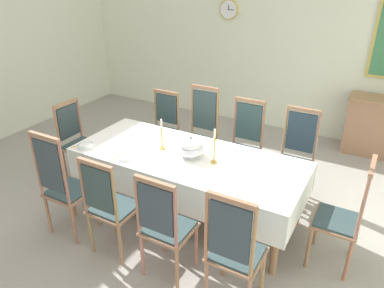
% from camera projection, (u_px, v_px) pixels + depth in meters
% --- Properties ---
extents(ground, '(7.69, 6.44, 0.04)m').
position_uv_depth(ground, '(181.00, 221.00, 4.30)').
color(ground, gray).
extents(back_wall, '(7.69, 0.08, 3.30)m').
position_uv_depth(back_wall, '(279.00, 34.00, 6.13)').
color(back_wall, silver).
rests_on(back_wall, ground).
extents(dining_table, '(2.59, 1.07, 0.78)m').
position_uv_depth(dining_table, '(187.00, 161.00, 4.10)').
color(dining_table, '#926D4F').
rests_on(dining_table, ground).
extents(tablecloth, '(2.61, 1.09, 0.37)m').
position_uv_depth(tablecloth, '(187.00, 163.00, 4.11)').
color(tablecloth, white).
rests_on(tablecloth, dining_table).
extents(chair_south_a, '(0.44, 0.42, 1.24)m').
position_uv_depth(chair_south_a, '(63.00, 185.00, 3.82)').
color(chair_south_a, '#96664A').
rests_on(chair_south_a, ground).
extents(chair_north_a, '(0.44, 0.42, 1.08)m').
position_uv_depth(chair_north_a, '(162.00, 127.00, 5.32)').
color(chair_north_a, '#9F634F').
rests_on(chair_north_a, ground).
extents(chair_south_b, '(0.44, 0.42, 1.12)m').
position_uv_depth(chair_south_b, '(110.00, 205.00, 3.57)').
color(chair_south_b, '#936749').
rests_on(chair_south_b, ground).
extents(chair_north_b, '(0.44, 0.42, 1.24)m').
position_uv_depth(chair_north_b, '(200.00, 132.00, 5.03)').
color(chair_north_b, '#946358').
rests_on(chair_north_b, ground).
extents(chair_south_c, '(0.44, 0.42, 1.12)m').
position_uv_depth(chair_south_c, '(165.00, 225.00, 3.29)').
color(chair_south_c, '#9C6253').
rests_on(chair_south_c, ground).
extents(chair_north_c, '(0.44, 0.42, 1.17)m').
position_uv_depth(chair_north_c, '(244.00, 144.00, 4.75)').
color(chair_north_c, '#9E6D58').
rests_on(chair_north_c, ground).
extents(chair_south_d, '(0.44, 0.42, 1.18)m').
position_uv_depth(chair_south_d, '(234.00, 249.00, 2.98)').
color(chair_south_d, '#8F6749').
rests_on(chair_south_d, ground).
extents(chair_north_d, '(0.44, 0.42, 1.18)m').
position_uv_depth(chair_north_d, '(296.00, 155.00, 4.45)').
color(chair_north_d, '#916E51').
rests_on(chair_north_d, ground).
extents(chair_head_west, '(0.42, 0.44, 1.09)m').
position_uv_depth(chair_head_west, '(78.00, 140.00, 4.91)').
color(chair_head_west, '#977252').
rests_on(chair_head_west, ground).
extents(chair_head_east, '(0.42, 0.44, 1.17)m').
position_uv_depth(chair_head_east, '(346.00, 214.00, 3.40)').
color(chair_head_east, '#90694A').
rests_on(chair_head_east, ground).
extents(soup_tureen, '(0.30, 0.30, 0.24)m').
position_uv_depth(soup_tureen, '(191.00, 147.00, 4.00)').
color(soup_tureen, white).
rests_on(soup_tureen, tablecloth).
extents(candlestick_west, '(0.07, 0.07, 0.37)m').
position_uv_depth(candlestick_west, '(162.00, 137.00, 4.15)').
color(candlestick_west, gold).
rests_on(candlestick_west, tablecloth).
extents(candlestick_east, '(0.07, 0.07, 0.39)m').
position_uv_depth(candlestick_east, '(214.00, 149.00, 3.85)').
color(candlestick_east, gold).
rests_on(candlestick_east, tablecloth).
extents(bowl_near_left, '(0.14, 0.14, 0.03)m').
position_uv_depth(bowl_near_left, '(124.00, 158.00, 3.98)').
color(bowl_near_left, white).
rests_on(bowl_near_left, tablecloth).
extents(bowl_near_right, '(0.18, 0.18, 0.04)m').
position_uv_depth(bowl_near_right, '(86.00, 146.00, 4.24)').
color(bowl_near_right, white).
rests_on(bowl_near_right, tablecloth).
extents(spoon_primary, '(0.04, 0.18, 0.01)m').
position_uv_depth(spoon_primary, '(119.00, 156.00, 4.05)').
color(spoon_primary, gold).
rests_on(spoon_primary, tablecloth).
extents(spoon_secondary, '(0.05, 0.18, 0.01)m').
position_uv_depth(spoon_secondary, '(80.00, 144.00, 4.32)').
color(spoon_secondary, gold).
rests_on(spoon_secondary, tablecloth).
extents(mounted_clock, '(0.33, 0.06, 0.33)m').
position_uv_depth(mounted_clock, '(229.00, 9.00, 6.31)').
color(mounted_clock, '#D1B251').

